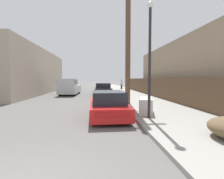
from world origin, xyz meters
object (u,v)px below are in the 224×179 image
Objects in this scene: discarded_fridge at (146,105)px; utility_pole at (128,37)px; pickup_truck at (69,87)px; street_lamp at (150,52)px; car_parked_mid at (103,90)px; pedestrian at (121,84)px; parked_sports_car_red at (108,105)px.

utility_pole is at bearing 111.24° from discarded_fridge.
pickup_truck is 14.56m from street_lamp.
car_parked_mid is at bearing 114.92° from discarded_fridge.
discarded_fridge is 1.01× the size of pedestrian.
pickup_truck is at bearing 112.69° from street_lamp.
utility_pole is at bearing 123.25° from pickup_truck.
parked_sports_car_red is 3.21m from street_lamp.
street_lamp is (5.56, -13.30, 2.10)m from pickup_truck.
pickup_truck is 3.16× the size of pedestrian.
street_lamp reaches higher than parked_sports_car_red.
pedestrian is at bearing 100.88° from discarded_fridge.
car_parked_mid is 0.48× the size of utility_pole.
pickup_truck is (-3.90, 0.90, 0.29)m from car_parked_mid.
pedestrian is (3.62, 10.42, 0.34)m from car_parked_mid.
street_lamp reaches higher than discarded_fridge.
discarded_fridge is at bearing -81.63° from car_parked_mid.
discarded_fridge is 0.19× the size of utility_pole.
car_parked_mid is (0.13, 11.37, 0.08)m from parked_sports_car_red.
car_parked_mid reaches higher than discarded_fridge.
street_lamp is at bearing -83.35° from car_parked_mid.
street_lamp is at bearing -94.93° from pedestrian.
street_lamp reaches higher than pickup_truck.
discarded_fridge is 2.81m from street_lamp.
street_lamp is at bearing -88.10° from utility_pole.
parked_sports_car_red is 12.84m from pickup_truck.
car_parked_mid is 8.93m from utility_pole.
discarded_fridge is 1.98m from parked_sports_car_red.
pickup_truck is at bearing 105.39° from parked_sports_car_red.
utility_pole is at bearing -96.64° from pedestrian.
parked_sports_car_red is at bearing 150.14° from street_lamp.
pickup_truck reaches higher than discarded_fridge.
pickup_truck reaches higher than pedestrian.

